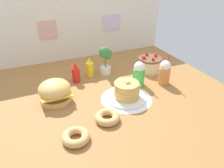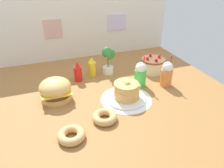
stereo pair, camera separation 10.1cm
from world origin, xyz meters
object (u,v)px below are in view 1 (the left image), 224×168
pancake_stack (127,91)px  donut_chocolate (107,117)px  cream_soda_cup (139,74)px  burger (55,91)px  potted_plant (105,59)px  mustard_bottle (90,68)px  layer_cake (150,64)px  donut_pink_glaze (76,137)px  ketchup_bottle (76,73)px  orange_float_cup (165,72)px

pancake_stack → donut_chocolate: pancake_stack is taller
pancake_stack → cream_soda_cup: cream_soda_cup is taller
burger → potted_plant: (0.62, 0.33, 0.08)m
burger → donut_chocolate: size_ratio=1.43×
pancake_stack → mustard_bottle: mustard_bottle is taller
layer_cake → donut_pink_glaze: 1.33m
donut_chocolate → layer_cake: bearing=39.1°
ketchup_bottle → layer_cake: bearing=-5.3°
cream_soda_cup → orange_float_cup: 0.27m
layer_cake → orange_float_cup: (-0.03, -0.32, 0.04)m
potted_plant → cream_soda_cup: bearing=-60.1°
burger → ketchup_bottle: bearing=46.4°
ketchup_bottle → donut_pink_glaze: ketchup_bottle is taller
potted_plant → ketchup_bottle: bearing=-171.3°
burger → donut_pink_glaze: bearing=-86.2°
cream_soda_cup → donut_pink_glaze: cream_soda_cup is taller
mustard_bottle → potted_plant: size_ratio=0.66×
mustard_bottle → cream_soda_cup: (0.40, -0.39, 0.03)m
orange_float_cup → cream_soda_cup: bearing=162.7°
burger → layer_cake: size_ratio=1.06×
layer_cake → donut_pink_glaze: size_ratio=1.34×
orange_float_cup → potted_plant: (-0.47, 0.45, 0.05)m
cream_soda_cup → donut_chocolate: (-0.51, -0.41, -0.09)m
mustard_bottle → orange_float_cup: bearing=-35.6°
layer_cake → orange_float_cup: size_ratio=0.83×
mustard_bottle → donut_pink_glaze: (-0.40, -0.91, -0.07)m
pancake_stack → ketchup_bottle: ketchup_bottle is taller
layer_cake → donut_chocolate: size_ratio=1.34×
orange_float_cup → potted_plant: 0.66m
ketchup_bottle → orange_float_cup: 0.92m
donut_pink_glaze → donut_chocolate: bearing=21.6°
burger → layer_cake: burger is taller
ketchup_bottle → cream_soda_cup: (0.57, -0.32, 0.03)m
burger → potted_plant: size_ratio=0.87×
pancake_stack → cream_soda_cup: bearing=39.2°
donut_pink_glaze → layer_cake: bearing=35.1°
mustard_bottle → donut_pink_glaze: 1.00m
layer_cake → ketchup_bottle: size_ratio=1.25×
pancake_stack → donut_pink_glaze: pancake_stack is taller
burger → ketchup_bottle: size_ratio=1.33×
orange_float_cup → layer_cake: bearing=85.3°
burger → mustard_bottle: bearing=38.3°
orange_float_cup → potted_plant: size_ratio=0.98×
donut_pink_glaze → donut_chocolate: 0.31m
burger → donut_chocolate: bearing=-54.2°
burger → mustard_bottle: mustard_bottle is taller
donut_chocolate → pancake_stack: bearing=37.8°
burger → orange_float_cup: size_ratio=0.88×
cream_soda_cup → orange_float_cup: (0.26, -0.08, 0.00)m
layer_cake → donut_chocolate: 1.03m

